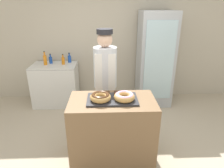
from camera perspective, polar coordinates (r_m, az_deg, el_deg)
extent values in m
plane|color=#B7A88E|center=(3.05, 0.08, -20.14)|extent=(14.00, 14.00, 0.00)
cube|color=#BCB29E|center=(4.45, -1.01, 12.95)|extent=(8.00, 0.06, 2.70)
cube|color=brown|center=(2.76, 0.08, -13.11)|extent=(1.10, 0.62, 0.91)
cube|color=#2D2D33|center=(2.52, 0.09, -4.39)|extent=(0.63, 0.37, 0.02)
torus|color=tan|center=(2.46, -3.31, -3.78)|extent=(0.26, 0.26, 0.08)
torus|color=#472814|center=(2.45, -3.32, -3.32)|extent=(0.23, 0.23, 0.05)
torus|color=tan|center=(2.47, 3.54, -3.66)|extent=(0.26, 0.26, 0.08)
torus|color=#EFADC6|center=(2.47, 3.55, -3.21)|extent=(0.23, 0.23, 0.05)
cube|color=#382111|center=(2.62, -1.63, -2.65)|extent=(0.09, 0.09, 0.03)
cube|color=#382111|center=(2.63, 1.58, -2.60)|extent=(0.09, 0.09, 0.03)
cylinder|color=#4C4C51|center=(3.35, -1.81, -7.18)|extent=(0.25, 0.25, 0.83)
cylinder|color=silver|center=(3.06, -1.97, 4.76)|extent=(0.35, 0.35, 0.62)
cube|color=white|center=(3.06, -1.86, -3.40)|extent=(0.30, 0.02, 1.30)
sphere|color=beige|center=(2.97, -2.08, 12.59)|extent=(0.22, 0.22, 0.22)
cylinder|color=#232328|center=(2.95, -2.11, 14.80)|extent=(0.24, 0.24, 0.07)
cube|color=#ADB2B7|center=(4.28, 12.16, 6.86)|extent=(0.69, 0.64, 1.93)
cube|color=silver|center=(3.97, 13.32, 6.15)|extent=(0.57, 0.02, 1.54)
cube|color=silver|center=(4.45, -15.72, -0.11)|extent=(0.91, 0.62, 0.87)
cube|color=gray|center=(4.31, -16.28, 5.03)|extent=(0.91, 0.62, 0.01)
cylinder|color=#1E4CB2|center=(4.42, -17.11, 6.53)|extent=(0.07, 0.07, 0.14)
cylinder|color=#1E4CB2|center=(4.40, -17.25, 7.73)|extent=(0.03, 0.03, 0.05)
cylinder|color=black|center=(4.39, -17.29, 8.14)|extent=(0.03, 0.03, 0.01)
cylinder|color=#1E4CB2|center=(4.40, -12.04, 6.97)|extent=(0.07, 0.07, 0.14)
cylinder|color=#1E4CB2|center=(4.38, -12.14, 8.20)|extent=(0.03, 0.03, 0.05)
cylinder|color=black|center=(4.37, -12.17, 8.63)|extent=(0.03, 0.03, 0.01)
cylinder|color=orange|center=(4.34, -18.56, 6.46)|extent=(0.07, 0.07, 0.19)
cylinder|color=orange|center=(4.31, -18.77, 8.18)|extent=(0.03, 0.03, 0.08)
cylinder|color=black|center=(4.30, -18.84, 8.74)|extent=(0.03, 0.03, 0.01)
cylinder|color=orange|center=(4.28, -13.77, 6.43)|extent=(0.06, 0.06, 0.15)
cylinder|color=orange|center=(4.25, -13.89, 7.74)|extent=(0.03, 0.03, 0.06)
cylinder|color=black|center=(4.24, -13.93, 8.19)|extent=(0.03, 0.03, 0.01)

